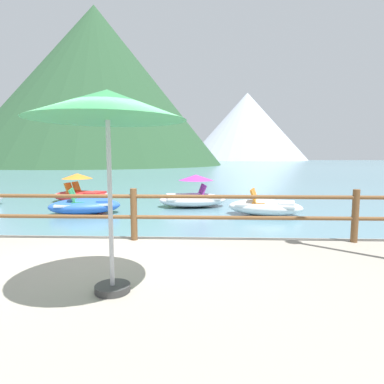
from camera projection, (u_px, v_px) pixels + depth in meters
ground_plane at (195, 170)px, 44.12m from camera, size 200.00×200.00×0.00m
dock_railing at (134, 209)px, 5.84m from camera, size 23.92×0.12×0.95m
beach_umbrella at (107, 108)px, 3.42m from camera, size 1.70×1.70×2.24m
pedal_boat_3 at (85, 206)px, 10.72m from camera, size 2.58×1.88×0.86m
pedal_boat_4 at (265, 207)px, 10.49m from camera, size 2.60×1.73×0.86m
pedal_boat_5 at (80, 193)px, 13.51m from camera, size 2.73×1.82×1.20m
pedal_boat_6 at (193, 196)px, 12.24m from camera, size 2.74×1.79×1.23m
cliff_headland at (105, 92)px, 68.58m from camera, size 52.93×52.93×32.82m
distant_peak at (247, 127)px, 139.97m from camera, size 52.16×52.16×29.02m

